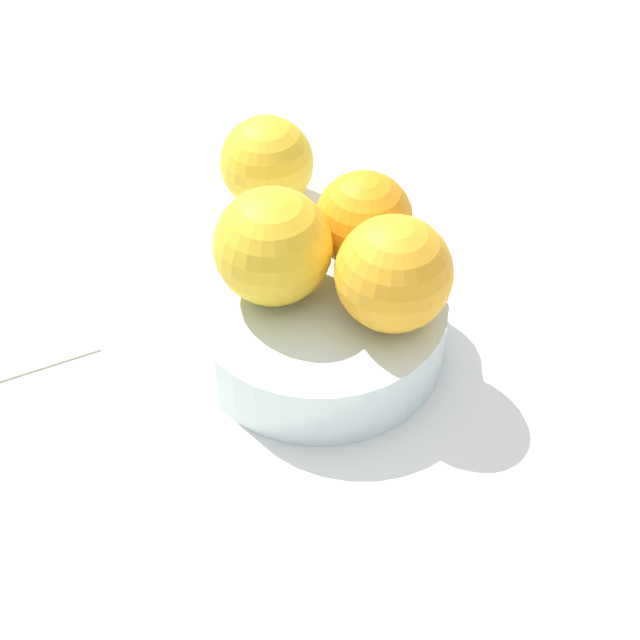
{
  "coord_description": "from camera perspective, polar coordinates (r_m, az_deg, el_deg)",
  "views": [
    {
      "loc": [
        -4.01,
        -38.41,
        41.44
      ],
      "look_at": [
        0.0,
        0.0,
        2.64
      ],
      "focal_mm": 48.96,
      "sensor_mm": 36.0,
      "label": 1
    }
  ],
  "objects": [
    {
      "name": "fruit_bowl",
      "position": [
        0.55,
        0.0,
        -0.41
      ],
      "size": [
        15.8,
        15.8,
        4.4
      ],
      "color": "silver",
      "rests_on": "ground_plane"
    },
    {
      "name": "ground_plane",
      "position": [
        0.57,
        0.0,
        -2.56
      ],
      "size": [
        110.0,
        110.0,
        2.0
      ],
      "primitive_type": "cube",
      "color": "white"
    },
    {
      "name": "orange_in_bowl_1",
      "position": [
        0.5,
        4.84,
        3.03
      ],
      "size": [
        6.91,
        6.91,
        6.91
      ],
      "primitive_type": "sphere",
      "color": "#F9A823",
      "rests_on": "fruit_bowl"
    },
    {
      "name": "orange_in_bowl_0",
      "position": [
        0.52,
        -3.1,
        4.83
      ],
      "size": [
        7.16,
        7.16,
        7.16
      ],
      "primitive_type": "sphere",
      "color": "yellow",
      "rests_on": "fruit_bowl"
    },
    {
      "name": "orange_loose_0",
      "position": [
        0.66,
        -3.5,
        10.22
      ],
      "size": [
        7.07,
        7.07,
        7.07
      ],
      "primitive_type": "sphere",
      "color": "yellow",
      "rests_on": "ground_plane"
    },
    {
      "name": "orange_in_bowl_2",
      "position": [
        0.55,
        2.87,
        6.55
      ],
      "size": [
        6.19,
        6.19,
        6.19
      ],
      "primitive_type": "sphere",
      "color": "orange",
      "rests_on": "fruit_bowl"
    }
  ]
}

